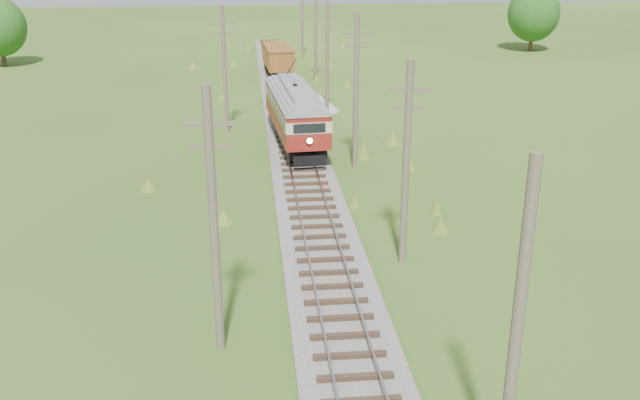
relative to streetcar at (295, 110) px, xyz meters
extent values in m
cube|color=#605B54|center=(0.00, -1.45, -2.37)|extent=(3.60, 96.00, 0.25)
cube|color=#726659|center=(-0.72, -1.45, -2.01)|extent=(0.08, 96.00, 0.17)
cube|color=#726659|center=(0.72, -1.45, -2.01)|extent=(0.08, 96.00, 0.17)
cube|color=#2D2116|center=(0.00, -1.45, -2.16)|extent=(2.40, 96.00, 0.16)
cube|color=black|center=(0.00, 0.00, -1.51)|extent=(2.97, 10.52, 0.42)
cube|color=maroon|center=(0.00, 0.00, -0.57)|extent=(3.43, 11.45, 1.04)
cube|color=beige|center=(0.00, 0.00, 0.28)|extent=(3.46, 11.51, 0.66)
cube|color=black|center=(0.00, 0.00, 0.28)|extent=(3.45, 11.00, 0.52)
cube|color=maroon|center=(0.00, 0.00, 0.75)|extent=(3.43, 11.45, 0.28)
cube|color=gray|center=(0.00, 0.00, 1.06)|extent=(3.49, 11.57, 0.36)
cube|color=gray|center=(0.00, 0.00, 1.38)|extent=(1.78, 8.53, 0.38)
sphere|color=#FFF2BF|center=(0.41, -5.71, -0.43)|extent=(0.34, 0.34, 0.34)
cylinder|color=black|center=(-0.12, 1.69, 2.44)|extent=(0.37, 4.38, 1.81)
cylinder|color=black|center=(-0.40, -4.31, -1.56)|extent=(0.17, 0.76, 0.75)
cylinder|color=black|center=(1.01, -4.21, -1.56)|extent=(0.17, 0.76, 0.75)
cylinder|color=black|center=(-1.01, 4.21, -1.56)|extent=(0.17, 0.76, 0.75)
cylinder|color=black|center=(0.40, 4.31, -1.56)|extent=(0.17, 0.76, 0.75)
cube|color=black|center=(0.00, 23.68, -1.62)|extent=(2.23, 6.52, 0.45)
cube|color=brown|center=(0.00, 23.68, -0.51)|extent=(2.74, 7.26, 1.78)
cube|color=brown|center=(0.00, 23.68, 0.43)|extent=(2.79, 7.41, 0.11)
cylinder|color=black|center=(-0.54, 21.51, -1.58)|extent=(0.15, 0.72, 0.71)
cylinder|color=black|center=(0.79, 21.59, -1.58)|extent=(0.15, 0.72, 0.71)
cylinder|color=black|center=(-0.79, 25.78, -1.58)|extent=(0.15, 0.72, 0.71)
cylinder|color=black|center=(0.54, 25.86, -1.58)|extent=(0.15, 0.72, 0.71)
cone|color=gray|center=(2.50, 10.59, -1.91)|extent=(3.10, 3.10, 1.16)
cone|color=gray|center=(3.27, 9.62, -2.15)|extent=(1.74, 1.74, 0.68)
cylinder|color=brown|center=(3.10, -30.45, 1.91)|extent=(0.30, 0.30, 8.80)
cylinder|color=brown|center=(3.30, -17.45, 1.81)|extent=(0.30, 0.30, 8.60)
cube|color=brown|center=(3.30, -17.45, 4.91)|extent=(1.60, 0.12, 0.12)
cube|color=brown|center=(3.30, -17.45, 4.21)|extent=(1.20, 0.10, 0.10)
cylinder|color=brown|center=(3.20, -4.45, 2.01)|extent=(0.30, 0.30, 9.00)
cube|color=brown|center=(3.20, -4.45, 5.31)|extent=(1.60, 0.12, 0.12)
cube|color=brown|center=(3.20, -4.45, 4.61)|extent=(1.20, 0.10, 0.10)
cylinder|color=brown|center=(3.00, 8.55, 1.71)|extent=(0.30, 0.30, 8.40)
cube|color=brown|center=(3.00, 8.55, 4.71)|extent=(1.60, 0.12, 0.12)
cube|color=brown|center=(3.00, 8.55, 4.01)|extent=(1.20, 0.10, 0.10)
cylinder|color=brown|center=(3.40, 21.55, 1.96)|extent=(0.30, 0.30, 8.90)
cube|color=brown|center=(3.40, 21.55, 4.51)|extent=(1.20, 0.10, 0.10)
cylinder|color=brown|center=(3.20, 34.55, 1.86)|extent=(0.30, 0.30, 8.70)
cylinder|color=brown|center=(-4.20, -23.45, 2.01)|extent=(0.30, 0.30, 9.00)
cube|color=brown|center=(-4.20, -23.45, 5.31)|extent=(1.60, 0.12, 0.12)
cube|color=brown|center=(-4.20, -23.45, 4.61)|extent=(1.20, 0.10, 0.10)
cylinder|color=brown|center=(-4.50, 4.55, 1.81)|extent=(0.30, 0.30, 8.60)
cube|color=brown|center=(-4.50, 4.55, 4.91)|extent=(1.60, 0.12, 0.12)
cube|color=brown|center=(-4.50, 4.55, 4.21)|extent=(1.20, 0.10, 0.10)
cylinder|color=#38281C|center=(-28.00, 32.55, -1.32)|extent=(0.50, 0.50, 2.34)
cylinder|color=#38281C|center=(30.00, 36.55, -1.23)|extent=(0.50, 0.50, 2.52)
ellipsoid|color=#215218|center=(30.00, 36.55, 1.85)|extent=(5.88, 5.88, 6.47)
camera|label=1|loc=(-2.98, -44.43, 10.74)|focal=40.00mm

